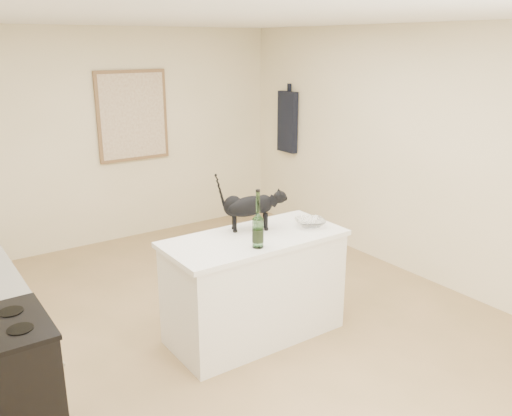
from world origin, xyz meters
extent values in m
plane|color=tan|center=(0.00, 0.00, 0.00)|extent=(5.50, 5.50, 0.00)
plane|color=white|center=(0.00, 0.00, 2.60)|extent=(5.50, 5.50, 0.00)
plane|color=beige|center=(0.00, 2.75, 1.30)|extent=(4.50, 0.00, 4.50)
plane|color=beige|center=(2.25, 0.00, 1.30)|extent=(0.00, 5.50, 5.50)
cube|color=white|center=(0.10, -0.20, 0.43)|extent=(1.44, 0.67, 0.86)
cube|color=white|center=(0.10, -0.20, 0.88)|extent=(1.50, 0.70, 0.04)
cube|color=black|center=(-1.95, -0.60, 0.45)|extent=(0.60, 0.60, 0.90)
cube|color=brown|center=(0.30, 2.72, 1.55)|extent=(0.90, 0.03, 1.10)
cube|color=beige|center=(0.30, 2.70, 1.55)|extent=(0.82, 0.00, 1.02)
cube|color=black|center=(2.19, 2.05, 1.40)|extent=(0.08, 0.34, 0.80)
cylinder|color=#255823|center=(-0.02, -0.42, 1.10)|extent=(0.10, 0.10, 0.41)
imported|color=silver|center=(0.63, -0.27, 0.93)|extent=(0.33, 0.33, 0.06)
camera|label=1|loc=(-2.23, -3.58, 2.41)|focal=37.63mm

